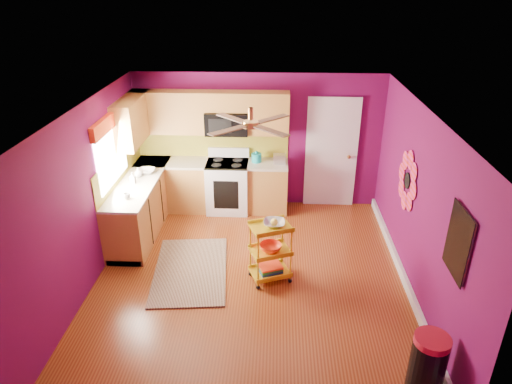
{
  "coord_description": "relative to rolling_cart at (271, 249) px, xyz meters",
  "views": [
    {
      "loc": [
        0.34,
        -5.48,
        4.04
      ],
      "look_at": [
        0.06,
        0.4,
        1.21
      ],
      "focal_mm": 32.0,
      "sensor_mm": 36.0,
      "label": 1
    }
  ],
  "objects": [
    {
      "name": "ground",
      "position": [
        -0.29,
        0.0,
        -0.51
      ],
      "size": [
        5.0,
        5.0,
        0.0
      ],
      "primitive_type": "plane",
      "color": "#662B0F",
      "rests_on": "ground"
    },
    {
      "name": "room_envelope",
      "position": [
        -0.26,
        0.0,
        1.12
      ],
      "size": [
        4.54,
        5.04,
        2.52
      ],
      "color": "#620B47",
      "rests_on": "ground"
    },
    {
      "name": "lower_cabinets",
      "position": [
        -1.64,
        1.82,
        -0.08
      ],
      "size": [
        2.81,
        2.31,
        0.94
      ],
      "color": "#9B672A",
      "rests_on": "ground"
    },
    {
      "name": "electric_range",
      "position": [
        -0.84,
        2.17,
        -0.03
      ],
      "size": [
        0.76,
        0.66,
        1.13
      ],
      "color": "white",
      "rests_on": "ground"
    },
    {
      "name": "upper_cabinetry",
      "position": [
        -1.53,
        2.17,
        1.29
      ],
      "size": [
        2.8,
        2.3,
        1.26
      ],
      "color": "#9B672A",
      "rests_on": "ground"
    },
    {
      "name": "left_window",
      "position": [
        -2.51,
        1.05,
        1.23
      ],
      "size": [
        0.08,
        1.35,
        1.08
      ],
      "color": "white",
      "rests_on": "ground"
    },
    {
      "name": "panel_door",
      "position": [
        1.06,
        2.47,
        0.51
      ],
      "size": [
        0.95,
        0.11,
        2.15
      ],
      "color": "white",
      "rests_on": "ground"
    },
    {
      "name": "right_wall_art",
      "position": [
        1.94,
        -0.34,
        0.93
      ],
      "size": [
        0.04,
        2.74,
        1.04
      ],
      "color": "black",
      "rests_on": "ground"
    },
    {
      "name": "ceiling_fan",
      "position": [
        -0.29,
        0.2,
        1.78
      ],
      "size": [
        1.01,
        1.01,
        0.26
      ],
      "color": "#BF8C3F",
      "rests_on": "ground"
    },
    {
      "name": "shag_rug",
      "position": [
        -1.21,
        0.14,
        -0.5
      ],
      "size": [
        1.22,
        1.82,
        0.02
      ],
      "primitive_type": "cube",
      "rotation": [
        0.0,
        0.0,
        0.1
      ],
      "color": "black",
      "rests_on": "ground"
    },
    {
      "name": "rolling_cart",
      "position": [
        0.0,
        0.0,
        0.0
      ],
      "size": [
        0.66,
        0.57,
        0.99
      ],
      "color": "gold",
      "rests_on": "ground"
    },
    {
      "name": "trash_can",
      "position": [
        1.67,
        -1.88,
        -0.15
      ],
      "size": [
        0.47,
        0.47,
        0.71
      ],
      "color": "black",
      "rests_on": "ground"
    },
    {
      "name": "teal_kettle",
      "position": [
        -0.31,
        2.25,
        0.51
      ],
      "size": [
        0.18,
        0.18,
        0.21
      ],
      "color": "teal",
      "rests_on": "lower_cabinets"
    },
    {
      "name": "toaster",
      "position": [
        0.1,
        2.18,
        0.52
      ],
      "size": [
        0.22,
        0.15,
        0.18
      ],
      "primitive_type": "cube",
      "color": "beige",
      "rests_on": "lower_cabinets"
    },
    {
      "name": "soap_bottle_a",
      "position": [
        -2.29,
        1.22,
        0.52
      ],
      "size": [
        0.08,
        0.09,
        0.19
      ],
      "primitive_type": "imported",
      "color": "#EA3F72",
      "rests_on": "lower_cabinets"
    },
    {
      "name": "soap_bottle_b",
      "position": [
        -2.27,
        1.47,
        0.51
      ],
      "size": [
        0.13,
        0.13,
        0.17
      ],
      "primitive_type": "imported",
      "color": "white",
      "rests_on": "lower_cabinets"
    },
    {
      "name": "counter_dish",
      "position": [
        -2.18,
        1.64,
        0.46
      ],
      "size": [
        0.29,
        0.29,
        0.07
      ],
      "primitive_type": "imported",
      "color": "white",
      "rests_on": "lower_cabinets"
    },
    {
      "name": "counter_cup",
      "position": [
        -2.22,
        0.65,
        0.47
      ],
      "size": [
        0.11,
        0.11,
        0.09
      ],
      "primitive_type": "imported",
      "color": "white",
      "rests_on": "lower_cabinets"
    }
  ]
}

